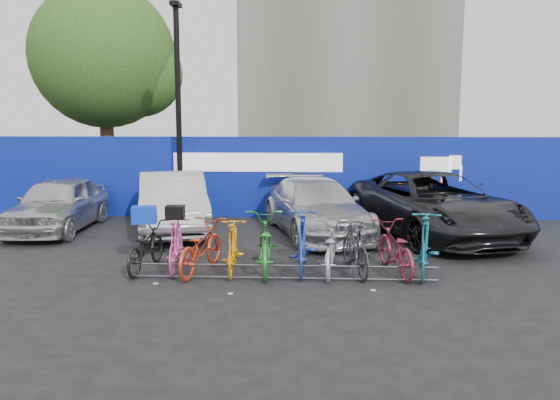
# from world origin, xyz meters

# --- Properties ---
(ground) EXTENTS (100.00, 100.00, 0.00)m
(ground) POSITION_xyz_m (0.00, 0.00, 0.00)
(ground) COLOR black
(ground) RESTS_ON ground
(hoarding) EXTENTS (22.00, 0.18, 2.40)m
(hoarding) POSITION_xyz_m (0.01, 6.00, 1.20)
(hoarding) COLOR navy
(hoarding) RESTS_ON ground
(tree) EXTENTS (5.40, 5.20, 7.80)m
(tree) POSITION_xyz_m (-6.77, 10.06, 5.07)
(tree) COLOR #382314
(tree) RESTS_ON ground
(lamppost) EXTENTS (0.25, 0.50, 6.11)m
(lamppost) POSITION_xyz_m (-3.20, 5.40, 3.27)
(lamppost) COLOR black
(lamppost) RESTS_ON ground
(bike_rack) EXTENTS (5.60, 0.03, 0.30)m
(bike_rack) POSITION_xyz_m (-0.00, -0.60, 0.16)
(bike_rack) COLOR #595B60
(bike_rack) RESTS_ON ground
(car_0) EXTENTS (1.91, 4.26, 1.42)m
(car_0) POSITION_xyz_m (-6.03, 3.68, 0.71)
(car_0) COLOR #B3B3B8
(car_0) RESTS_ON ground
(car_1) EXTENTS (2.82, 4.93, 1.54)m
(car_1) POSITION_xyz_m (-3.02, 3.73, 0.77)
(car_1) COLOR silver
(car_1) RESTS_ON ground
(car_2) EXTENTS (3.17, 5.14, 1.39)m
(car_2) POSITION_xyz_m (0.69, 3.57, 0.70)
(car_2) COLOR #B5B4B9
(car_2) RESTS_ON ground
(car_3) EXTENTS (4.14, 6.24, 1.59)m
(car_3) POSITION_xyz_m (3.60, 3.48, 0.80)
(car_3) COLOR black
(car_3) RESTS_ON ground
(bike_0) EXTENTS (0.75, 1.80, 0.92)m
(bike_0) POSITION_xyz_m (-2.63, -0.02, 0.46)
(bike_0) COLOR black
(bike_0) RESTS_ON ground
(bike_1) EXTENTS (0.63, 1.71, 1.01)m
(bike_1) POSITION_xyz_m (-2.04, -0.01, 0.50)
(bike_1) COLOR #DE4E9C
(bike_1) RESTS_ON ground
(bike_2) EXTENTS (1.05, 1.96, 0.98)m
(bike_2) POSITION_xyz_m (-1.54, -0.13, 0.49)
(bike_2) COLOR #B7381C
(bike_2) RESTS_ON ground
(bike_3) EXTENTS (0.56, 1.68, 0.99)m
(bike_3) POSITION_xyz_m (-0.93, -0.13, 0.50)
(bike_3) COLOR #F59B0A
(bike_3) RESTS_ON ground
(bike_4) EXTENTS (0.88, 2.12, 1.09)m
(bike_4) POSITION_xyz_m (-0.34, 0.01, 0.54)
(bike_4) COLOR #237E28
(bike_4) RESTS_ON ground
(bike_5) EXTENTS (0.59, 1.96, 1.17)m
(bike_5) POSITION_xyz_m (0.39, 0.04, 0.59)
(bike_5) COLOR #2440AC
(bike_5) RESTS_ON ground
(bike_6) EXTENTS (0.79, 1.86, 0.95)m
(bike_6) POSITION_xyz_m (0.90, -0.05, 0.48)
(bike_6) COLOR #A6A7AE
(bike_6) RESTS_ON ground
(bike_7) EXTENTS (0.79, 1.73, 1.01)m
(bike_7) POSITION_xyz_m (1.37, -0.12, 0.50)
(bike_7) COLOR #28282B
(bike_7) RESTS_ON ground
(bike_8) EXTENTS (0.96, 1.93, 0.97)m
(bike_8) POSITION_xyz_m (2.12, -0.03, 0.49)
(bike_8) COLOR maroon
(bike_8) RESTS_ON ground
(bike_9) EXTENTS (0.98, 2.00, 1.16)m
(bike_9) POSITION_xyz_m (2.66, -0.08, 0.58)
(bike_9) COLOR #166374
(bike_9) RESTS_ON ground
(cargo_crate) EXTENTS (0.51, 0.42, 0.32)m
(cargo_crate) POSITION_xyz_m (-2.63, -0.02, 1.08)
(cargo_crate) COLOR #0C30CB
(cargo_crate) RESTS_ON bike_0
(cargo_topcase) EXTENTS (0.37, 0.34, 0.25)m
(cargo_topcase) POSITION_xyz_m (-2.04, -0.01, 1.13)
(cargo_topcase) COLOR black
(cargo_topcase) RESTS_ON bike_1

